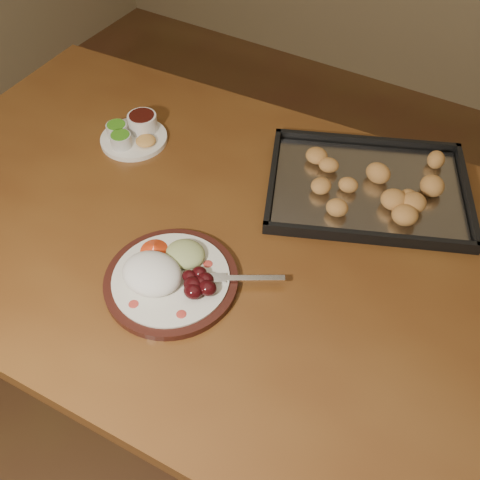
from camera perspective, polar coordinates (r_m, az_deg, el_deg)
The scene contains 5 objects.
ground at distance 1.67m, azimuth 1.85°, elevation -21.06°, with size 4.00×4.00×0.00m, color brown.
dining_table at distance 1.18m, azimuth -2.13°, elevation -2.00°, with size 1.55×0.98×0.75m.
dinner_plate at distance 1.01m, azimuth -7.60°, elevation -3.78°, with size 0.31×0.25×0.06m.
condiment_saucer at distance 1.33m, azimuth -11.27°, elevation 11.12°, with size 0.16×0.16×0.05m.
baking_tray at distance 1.20m, azimuth 13.46°, elevation 5.65°, with size 0.52×0.46×0.04m.
Camera 1 is at (0.25, -0.52, 1.56)m, focal length 40.00 mm.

